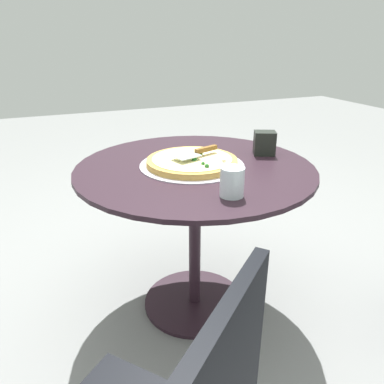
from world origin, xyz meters
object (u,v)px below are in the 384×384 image
at_px(napkin_dispenser, 265,143).
at_px(pizza_on_tray, 192,162).
at_px(pizza_server, 197,152).
at_px(drinking_cup, 232,182).
at_px(patio_table, 195,201).

bearing_deg(napkin_dispenser, pizza_on_tray, -152.26).
xyz_separation_m(pizza_on_tray, napkin_dispenser, (0.02, -0.35, 0.04)).
bearing_deg(pizza_server, drinking_cup, 176.51).
distance_m(drinking_cup, napkin_dispenser, 0.50).
xyz_separation_m(patio_table, drinking_cup, (-0.33, 0.01, 0.21)).
bearing_deg(pizza_on_tray, drinking_cup, -179.44).
distance_m(pizza_on_tray, drinking_cup, 0.34).
bearing_deg(patio_table, napkin_dispenser, -85.56).
bearing_deg(drinking_cup, pizza_server, -3.49).
distance_m(pizza_on_tray, napkin_dispenser, 0.35).
height_order(patio_table, pizza_on_tray, pizza_on_tray).
bearing_deg(patio_table, drinking_cup, 178.84).
bearing_deg(napkin_dispenser, drinking_cup, -109.95).
relative_size(pizza_on_tray, pizza_server, 1.97).
bearing_deg(napkin_dispenser, patio_table, -150.89).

